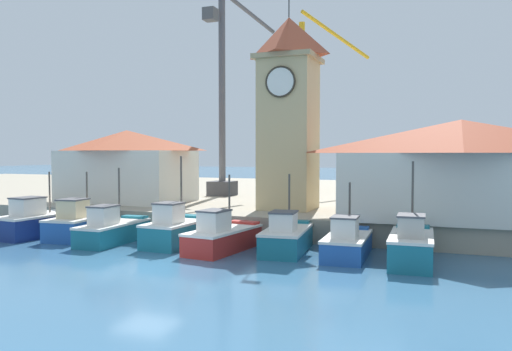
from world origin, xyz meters
name	(u,v)px	position (x,y,z in m)	size (l,w,h in m)	color
ground_plane	(147,267)	(0.00, 0.00, 0.00)	(300.00, 300.00, 0.00)	#386689
quay_wharf	(312,198)	(0.00, 27.76, 0.65)	(120.00, 40.00, 1.29)	#9E937F
fishing_boat_far_left	(40,222)	(-10.40, 4.74, 0.81)	(2.59, 5.38, 3.72)	navy
fishing_boat_left_outer	(81,224)	(-7.66, 4.99, 0.79)	(2.63, 4.74, 3.75)	#2356A8
fishing_boat_left_inner	(112,230)	(-4.95, 4.25, 0.71)	(1.97, 4.78, 4.02)	#196B7F
fishing_boat_mid_left	(176,230)	(-1.35, 4.74, 0.81)	(2.23, 4.16, 4.67)	#196B7F
fishing_boat_center	(222,237)	(1.50, 4.35, 0.72)	(2.50, 4.94, 3.74)	#AD2823
fishing_boat_mid_right	(287,237)	(4.53, 5.23, 0.73)	(2.36, 4.77, 3.79)	#196B7F
fishing_boat_right_inner	(347,242)	(7.51, 5.13, 0.67)	(2.05, 4.61, 3.44)	#2356A8
fishing_boat_right_outer	(411,246)	(10.39, 4.64, 0.80)	(2.00, 4.65, 4.46)	#196B7F
clock_tower	(289,108)	(2.41, 12.37, 7.64)	(3.73, 3.73, 13.63)	tan
warehouse_left	(127,165)	(-10.15, 12.96, 3.96)	(9.28, 6.01, 5.22)	silver
warehouse_right	(461,169)	(12.47, 10.89, 4.00)	(12.39, 7.21, 5.32)	silver
port_crane_near	(305,123)	(-0.80, 27.89, 7.68)	(6.30, 9.80, 16.92)	#976E11
port_crane_far	(223,115)	(-5.72, 20.24, 7.99)	(3.46, 8.36, 17.24)	#353539
dock_worker_near_tower	(345,202)	(6.63, 9.19, 2.14)	(0.34, 0.22, 1.62)	#33333D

